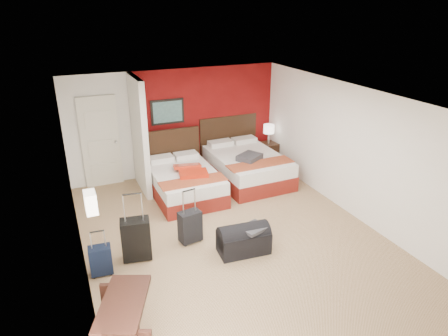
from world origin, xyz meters
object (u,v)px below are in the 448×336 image
desk (126,329)px  bed_right (247,167)px  red_suitcase_open (190,170)px  suitcase_black (136,241)px  bed_left (185,184)px  suitcase_charcoal (190,228)px  nightstand (268,154)px  suitcase_navy (101,262)px  duffel_bag (244,241)px  table_lamp (269,134)px

desk → bed_right: bearing=71.5°
red_suitcase_open → suitcase_black: size_ratio=1.16×
bed_left → red_suitcase_open: red_suitcase_open is taller
bed_left → suitcase_charcoal: bearing=-105.5°
nightstand → desk: 6.45m
nightstand → suitcase_charcoal: nightstand is taller
bed_left → nightstand: nightstand is taller
red_suitcase_open → desk: 4.22m
suitcase_navy → duffel_bag: 2.28m
red_suitcase_open → nightstand: bearing=33.8°
suitcase_black → suitcase_navy: 0.63m
bed_left → nightstand: (2.52, 0.87, 0.01)m
nightstand → suitcase_charcoal: bearing=-145.3°
bed_left → suitcase_charcoal: (-0.48, -1.76, -0.01)m
suitcase_navy → duffel_bag: bearing=-3.5°
nightstand → duffel_bag: size_ratio=0.69×
table_lamp → duffel_bag: (-2.28, -3.28, -0.61)m
bed_left → suitcase_navy: 2.90m
red_suitcase_open → table_lamp: 2.61m
bed_right → suitcase_navy: 4.30m
bed_left → bed_right: size_ratio=0.90×
suitcase_charcoal → suitcase_black: bearing=179.1°
bed_left → table_lamp: table_lamp is taller
red_suitcase_open → duffel_bag: size_ratio=0.95×
suitcase_black → duffel_bag: 1.75m
bed_left → suitcase_black: bearing=-127.4°
duffel_bag → red_suitcase_open: bearing=98.1°
red_suitcase_open → bed_left: bearing=146.8°
suitcase_navy → desk: bearing=-82.9°
nightstand → table_lamp: (0.00, 0.00, 0.53)m
suitcase_black → duffel_bag: (1.67, -0.51, -0.13)m
suitcase_black → suitcase_navy: (-0.59, -0.19, -0.11)m
bed_right → desk: 5.36m
duffel_bag → desk: (-2.19, -1.38, 0.18)m
red_suitcase_open → duffel_bag: bearing=-74.9°
bed_left → duffel_bag: 2.41m
table_lamp → suitcase_charcoal: bearing=-138.7°
desk → suitcase_charcoal: bearing=77.1°
bed_left → nightstand: 2.66m
suitcase_navy → table_lamp: bearing=37.7°
suitcase_navy → bed_left: bearing=50.3°
bed_left → red_suitcase_open: bearing=-45.1°
bed_right → table_lamp: bearing=34.2°
red_suitcase_open → suitcase_black: suitcase_black is taller
suitcase_charcoal → desk: bearing=-135.1°
red_suitcase_open → table_lamp: size_ratio=1.65×
suitcase_black → suitcase_charcoal: bearing=18.1°
bed_right → red_suitcase_open: bearing=-169.1°
suitcase_charcoal → duffel_bag: (0.71, -0.65, -0.07)m
nightstand → table_lamp: 0.53m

